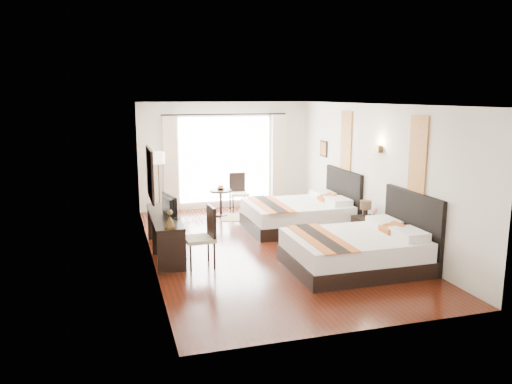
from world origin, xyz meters
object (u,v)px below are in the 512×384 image
object	(u,v)px
nightstand	(367,231)
television	(166,206)
vase	(374,219)
side_table	(221,203)
bed_near	(359,249)
desk_chair	(201,248)
floor_lamp	(158,162)
bed_far	(301,214)
table_lamp	(366,206)
console_desk	(165,235)
fruit_bowl	(221,189)
window_chair	(239,199)

from	to	relation	value
nightstand	television	world-z (taller)	television
vase	side_table	size ratio (longest dim) A/B	0.20
bed_near	side_table	xyz separation A→B (m)	(-1.48, 4.47, -0.01)
television	desk_chair	bearing A→B (deg)	-158.85
desk_chair	floor_lamp	distance (m)	4.15
bed_near	bed_far	distance (m)	2.77
table_lamp	console_desk	xyz separation A→B (m)	(-4.01, 0.36, -0.37)
bed_near	nightstand	world-z (taller)	bed_near
vase	television	bearing A→B (deg)	172.47
desk_chair	fruit_bowl	bearing A→B (deg)	-111.36
vase	window_chair	bearing A→B (deg)	115.46
side_table	window_chair	xyz separation A→B (m)	(0.55, 0.37, -0.03)
console_desk	desk_chair	size ratio (longest dim) A/B	2.05
desk_chair	window_chair	world-z (taller)	desk_chair
desk_chair	table_lamp	bearing A→B (deg)	-175.32
console_desk	fruit_bowl	distance (m)	3.25
vase	bed_near	bearing A→B (deg)	-129.59
bed_far	window_chair	bearing A→B (deg)	113.98
bed_near	console_desk	world-z (taller)	bed_near
floor_lamp	fruit_bowl	bearing A→B (deg)	-13.51
floor_lamp	desk_chair	bearing A→B (deg)	-85.33
console_desk	desk_chair	xyz separation A→B (m)	(0.53, -0.89, -0.05)
table_lamp	floor_lamp	size ratio (longest dim) A/B	0.23
table_lamp	fruit_bowl	bearing A→B (deg)	126.58
desk_chair	console_desk	bearing A→B (deg)	-62.94
bed_near	television	world-z (taller)	bed_near
bed_near	bed_far	world-z (taller)	bed_far
nightstand	side_table	size ratio (longest dim) A/B	0.87
bed_near	nightstand	size ratio (longest dim) A/B	4.06
console_desk	window_chair	bearing A→B (deg)	54.29
fruit_bowl	window_chair	distance (m)	0.74
console_desk	television	size ratio (longest dim) A/B	3.08
bed_near	desk_chair	distance (m)	2.75
bed_far	window_chair	size ratio (longest dim) A/B	2.34
vase	floor_lamp	size ratio (longest dim) A/B	0.08
fruit_bowl	console_desk	bearing A→B (deg)	-121.31
nightstand	side_table	bearing A→B (deg)	125.93
vase	window_chair	xyz separation A→B (m)	(-1.80, 3.78, -0.27)
side_table	vase	bearing A→B (deg)	-55.37
nightstand	side_table	distance (m)	3.96
television	desk_chair	distance (m)	1.10
table_lamp	side_table	size ratio (longest dim) A/B	0.57
nightstand	console_desk	xyz separation A→B (m)	(-4.00, 0.47, 0.11)
side_table	television	bearing A→B (deg)	-119.92
bed_far	fruit_bowl	size ratio (longest dim) A/B	11.30
television	console_desk	bearing A→B (deg)	-5.53
side_table	window_chair	size ratio (longest dim) A/B	0.66
floor_lamp	fruit_bowl	distance (m)	1.67
television	window_chair	xyz separation A→B (m)	(2.21, 3.25, -0.66)
table_lamp	television	distance (m)	4.00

